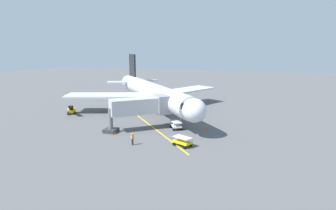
{
  "coord_description": "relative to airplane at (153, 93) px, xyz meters",
  "views": [
    {
      "loc": [
        -21.69,
        53.36,
        13.33
      ],
      "look_at": [
        -5.61,
        5.24,
        3.0
      ],
      "focal_mm": 30.73,
      "sensor_mm": 36.0,
      "label": 1
    }
  ],
  "objects": [
    {
      "name": "jet_bridge",
      "position": [
        -3.31,
        12.05,
        -0.24
      ],
      "size": [
        9.92,
        9.01,
        5.4
      ],
      "color": "#B7B7BC",
      "rests_on": "ground"
    },
    {
      "name": "belt_loader_rear_apron",
      "position": [
        -0.47,
        -14.75,
        -3.29
      ],
      "size": [
        4.02,
        4.14,
        2.32
      ],
      "color": "#2D3899",
      "rests_on": "ground"
    },
    {
      "name": "safety_cone_nose_right",
      "position": [
        -13.09,
        9.19,
        -3.73
      ],
      "size": [
        0.32,
        0.32,
        0.55
      ],
      "primitive_type": "cone",
      "color": "#F2590F",
      "rests_on": "ground"
    },
    {
      "name": "baggage_cart_near_nose",
      "position": [
        -11.51,
        18.31,
        -3.35
      ],
      "size": [
        2.95,
        2.43,
        1.27
      ],
      "color": "yellow",
      "rests_on": "ground"
    },
    {
      "name": "safety_cone_nose_left",
      "position": [
        -0.14,
        16.48,
        -3.73
      ],
      "size": [
        0.32,
        0.32,
        0.55
      ],
      "primitive_type": "cone",
      "color": "#F2590F",
      "rests_on": "ground"
    },
    {
      "name": "ground_crew_marshaller",
      "position": [
        -4.88,
        20.1,
        -3.12
      ],
      "size": [
        0.41,
        0.47,
        1.71
      ],
      "color": "#23232D",
      "rests_on": "ground"
    },
    {
      "name": "apron_lead_in_line",
      "position": [
        -0.18,
        6.21,
        -4.0
      ],
      "size": [
        26.34,
        30.42,
        0.01
      ],
      "primitive_type": "cube",
      "rotation": [
        0.0,
        0.0,
        0.71
      ],
      "color": "yellow",
      "rests_on": "ground"
    },
    {
      "name": "airplane",
      "position": [
        0.0,
        0.0,
        0.0
      ],
      "size": [
        32.37,
        33.63,
        11.5
      ],
      "color": "silver",
      "rests_on": "ground"
    },
    {
      "name": "baggage_cart_portside",
      "position": [
        -8.28,
        10.59,
        -3.35
      ],
      "size": [
        2.53,
        2.95,
        1.27
      ],
      "color": "white",
      "rests_on": "ground"
    },
    {
      "name": "belt_loader_starboard_side",
      "position": [
        14.89,
        6.98,
        -3.29
      ],
      "size": [
        3.64,
        4.42,
        2.32
      ],
      "color": "yellow",
      "rests_on": "ground"
    },
    {
      "name": "ground_plane",
      "position": [
        0.19,
        1.02,
        -4.0
      ],
      "size": [
        220.0,
        220.0,
        0.0
      ],
      "primitive_type": "plane",
      "color": "#565659"
    }
  ]
}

